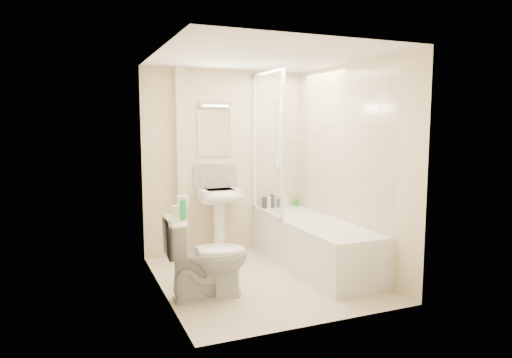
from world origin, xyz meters
name	(u,v)px	position (x,y,z in m)	size (l,w,h in m)	color
floor	(263,278)	(0.00, 0.00, 0.00)	(2.50, 2.50, 0.00)	beige
wall_back	(226,162)	(0.00, 1.25, 1.20)	(2.20, 0.02, 2.40)	beige
wall_left	(161,175)	(-1.10, 0.00, 1.20)	(0.02, 2.50, 2.40)	beige
wall_right	(350,167)	(1.10, 0.00, 1.20)	(0.02, 2.50, 2.40)	beige
ceiling	(263,56)	(0.00, 0.00, 2.40)	(2.20, 2.50, 0.02)	white
tile_back	(278,144)	(0.75, 1.24, 1.42)	(0.70, 0.01, 1.75)	beige
tile_right	(340,147)	(1.09, 0.20, 1.42)	(0.01, 2.10, 1.75)	beige
pipe_boxing	(181,164)	(-0.62, 1.19, 1.20)	(0.12, 0.12, 2.40)	beige
splashback	(215,175)	(-0.16, 1.24, 1.03)	(0.60, 0.01, 0.30)	beige
mirror	(215,133)	(-0.16, 1.24, 1.58)	(0.46, 0.01, 0.60)	white
strip_light	(215,104)	(-0.16, 1.22, 1.95)	(0.42, 0.07, 0.07)	silver
bathtub	(314,242)	(0.75, 0.20, 0.29)	(0.70, 2.10, 0.55)	white
shower_screen	(267,144)	(0.40, 0.80, 1.45)	(0.04, 0.92, 1.80)	white
shower_fixture	(279,135)	(0.75, 1.19, 1.55)	(0.10, 0.16, 0.99)	white
pedestal_sink	(221,203)	(-0.16, 1.01, 0.69)	(0.51, 0.48, 0.99)	white
bottle_black_a	(264,203)	(0.52, 1.16, 0.63)	(0.06, 0.06, 0.15)	black
bottle_white_a	(269,202)	(0.58, 1.16, 0.63)	(0.06, 0.06, 0.16)	white
bottle_black_b	(272,201)	(0.63, 1.16, 0.64)	(0.06, 0.06, 0.19)	black
bottle_blue	(279,203)	(0.73, 1.16, 0.61)	(0.05, 0.05, 0.11)	navy
bottle_cream	(285,201)	(0.83, 1.16, 0.63)	(0.06, 0.06, 0.16)	#F8E1C0
bottle_white_b	(288,202)	(0.87, 1.16, 0.61)	(0.05, 0.05, 0.12)	silver
bottle_green	(296,203)	(1.00, 1.16, 0.60)	(0.07, 0.07, 0.10)	green
toilet	(207,257)	(-0.72, -0.29, 0.41)	(0.83, 0.51, 0.82)	white
toilet_roll_lower	(178,211)	(-0.98, -0.19, 0.87)	(0.11, 0.11, 0.10)	white
toilet_roll_upper	(183,201)	(-0.93, -0.23, 0.97)	(0.11, 0.11, 0.10)	white
green_bottle	(183,210)	(-0.97, -0.38, 0.91)	(0.06, 0.06, 0.19)	green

